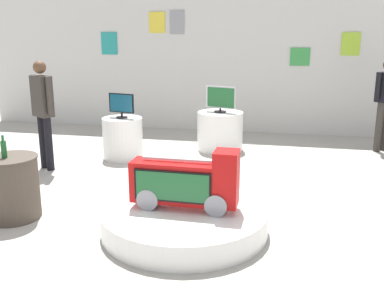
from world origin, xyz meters
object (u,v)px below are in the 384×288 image
Objects in this scene: display_pedestal_left_rear at (123,138)px; tv_on_center_rear at (221,99)px; display_pedestal_center_rear at (220,131)px; bottle_on_side_table at (4,149)px; side_table_round at (12,187)px; shopper_browsing_near_truck at (43,107)px; novelty_firetruck_tv at (186,184)px; tv_on_left_rear at (121,105)px; main_display_pedestal at (184,219)px.

tv_on_center_rear is (1.61, 0.92, 0.62)m from display_pedestal_left_rear.
bottle_on_side_table is at bearing -118.14° from display_pedestal_center_rear.
side_table_round is 0.43× the size of shopper_browsing_near_truck.
novelty_firetruck_tv is 2.47× the size of tv_on_left_rear.
main_display_pedestal is 3.21× the size of tv_on_center_rear.
novelty_firetruck_tv is 3.64m from tv_on_center_rear.
novelty_firetruck_tv reaches higher than display_pedestal_left_rear.
display_pedestal_center_rear is at bearing 107.23° from tv_on_center_rear.
novelty_firetruck_tv is at bearing 1.78° from side_table_round.
novelty_firetruck_tv is 3.31m from shopper_browsing_near_truck.
novelty_firetruck_tv is 1.64× the size of display_pedestal_left_rear.
tv_on_left_rear is 0.63× the size of side_table_round.
shopper_browsing_near_truck is (-2.71, 1.80, 0.89)m from main_display_pedestal.
bottle_on_side_table is (-0.38, -2.78, -0.09)m from tv_on_left_rear.
bottle_on_side_table reaches higher than main_display_pedestal.
tv_on_left_rear is at bearing -149.93° from display_pedestal_center_rear.
main_display_pedestal is 1.56× the size of novelty_firetruck_tv.
display_pedestal_left_rear is 2.86m from bottle_on_side_table.
tv_on_left_rear is (0.00, -0.00, 0.60)m from display_pedestal_left_rear.
tv_on_left_rear is at bearing -77.78° from display_pedestal_left_rear.
shopper_browsing_near_truck reaches higher than display_pedestal_center_rear.
bottle_on_side_table is (-0.03, -0.03, 0.48)m from side_table_round.
tv_on_center_rear reaches higher than display_pedestal_left_rear.
novelty_firetruck_tv is at bearing -87.64° from tv_on_center_rear.
main_display_pedestal is 6.97× the size of bottle_on_side_table.
bottle_on_side_table is (-0.38, -2.79, 0.50)m from display_pedestal_left_rear.
display_pedestal_center_rear is 0.62m from tv_on_center_rear.
novelty_firetruck_tv is 2.16m from bottle_on_side_table.
shopper_browsing_near_truck is at bearing -145.11° from tv_on_center_rear.
side_table_round is at bearing -97.22° from display_pedestal_left_rear.
shopper_browsing_near_truck reaches higher than display_pedestal_left_rear.
main_display_pedestal is at bearing -87.96° from display_pedestal_center_rear.
main_display_pedestal is 3.20m from display_pedestal_left_rear.
display_pedestal_center_rear is at bearing 92.38° from novelty_firetruck_tv.
display_pedestal_left_rear is 1.25× the size of tv_on_center_rear.
shopper_browsing_near_truck is at bearing 146.43° from main_display_pedestal.
display_pedestal_center_rear is 3.24× the size of bottle_on_side_table.
novelty_firetruck_tv is at bearing -87.62° from display_pedestal_center_rear.
main_display_pedestal is at bearing 1.99° from side_table_round.
display_pedestal_left_rear is 0.96× the size of side_table_round.
display_pedestal_left_rear is at bearing 123.10° from novelty_firetruck_tv.
bottle_on_side_table is 0.15× the size of shopper_browsing_near_truck.
tv_on_center_rear is 0.33× the size of shopper_browsing_near_truck.
main_display_pedestal is 3.38m from shopper_browsing_near_truck.
display_pedestal_left_rear is 2.78m from side_table_round.
novelty_firetruck_tv is 0.68× the size of shopper_browsing_near_truck.
tv_on_center_rear is at bearing 62.00° from side_table_round.
display_pedestal_left_rear is (-1.73, 2.68, 0.23)m from main_display_pedestal.
novelty_firetruck_tv reaches higher than main_display_pedestal.
bottle_on_side_table reaches higher than display_pedestal_left_rear.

